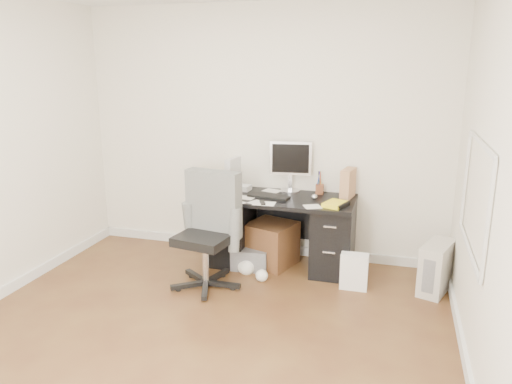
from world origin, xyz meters
TOP-DOWN VIEW (x-y plane):
  - ground at (0.00, 0.00)m, footprint 4.00×4.00m
  - room_shell at (0.03, 0.03)m, footprint 4.02×4.02m
  - desk at (0.30, 1.65)m, footprint 1.50×0.70m
  - loose_papers at (0.10, 1.60)m, footprint 1.10×0.60m
  - lcd_monitor at (0.34, 1.89)m, footprint 0.47×0.31m
  - keyboard at (0.18, 1.60)m, footprint 0.45×0.22m
  - computer_mouse at (0.64, 1.64)m, footprint 0.06×0.06m
  - travel_mug at (-0.39, 1.58)m, footprint 0.09×0.09m
  - white_binder at (-0.30, 1.87)m, footprint 0.17×0.31m
  - magazine_file at (0.95, 1.82)m, footprint 0.17×0.28m
  - pen_cup at (0.66, 1.89)m, footprint 0.11×0.11m
  - yellow_book at (0.88, 1.47)m, footprint 0.25×0.29m
  - paper_remote at (0.19, 1.37)m, footprint 0.22×0.18m
  - office_chair at (-0.27, 0.94)m, footprint 0.72×0.72m
  - pc_tower at (1.84, 1.45)m, footprint 0.36×0.52m
  - shopping_bag at (1.10, 1.29)m, footprint 0.26×0.19m
  - wicker_basket at (0.19, 1.66)m, footprint 0.58×0.58m
  - desk_printer at (0.02, 1.51)m, footprint 0.39×0.33m

SIDE VIEW (x-z plane):
  - ground at x=0.00m, z-range 0.00..0.00m
  - desk_printer at x=0.02m, z-range 0.00..0.22m
  - shopping_bag at x=1.10m, z-range 0.00..0.35m
  - wicker_basket at x=0.19m, z-range 0.00..0.46m
  - pc_tower at x=1.84m, z-range 0.00..0.48m
  - desk at x=0.30m, z-range 0.02..0.77m
  - office_chair at x=-0.27m, z-range 0.00..1.11m
  - loose_papers at x=0.10m, z-range 0.75..0.75m
  - paper_remote at x=0.19m, z-range 0.75..0.77m
  - keyboard at x=0.18m, z-range 0.75..0.77m
  - yellow_book at x=0.88m, z-range 0.75..0.79m
  - computer_mouse at x=0.64m, z-range 0.75..0.81m
  - travel_mug at x=-0.39m, z-range 0.75..0.91m
  - pen_cup at x=0.66m, z-range 0.75..0.99m
  - magazine_file at x=0.95m, z-range 0.75..1.05m
  - white_binder at x=-0.30m, z-range 0.75..1.09m
  - lcd_monitor at x=0.34m, z-range 0.75..1.31m
  - room_shell at x=0.03m, z-range 0.30..3.01m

